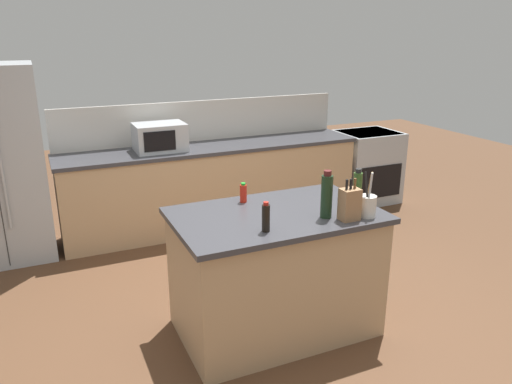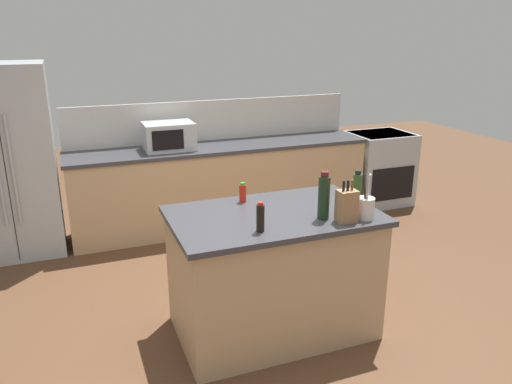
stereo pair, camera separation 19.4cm
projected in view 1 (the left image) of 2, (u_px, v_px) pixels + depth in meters
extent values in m
plane|color=brown|center=(275.00, 327.00, 3.82)|extent=(14.00, 14.00, 0.00)
cube|color=tan|center=(214.00, 187.00, 5.70)|extent=(3.35, 0.62, 0.90)
cube|color=#38383D|center=(213.00, 147.00, 5.56)|extent=(3.39, 0.66, 0.04)
cube|color=beige|center=(203.00, 120.00, 5.75)|extent=(3.35, 0.03, 0.46)
cube|color=tan|center=(275.00, 275.00, 3.68)|extent=(1.40, 0.84, 0.90)
cube|color=#38383D|center=(276.00, 215.00, 3.53)|extent=(1.46, 0.90, 0.04)
cylinder|color=#ADB2B7|center=(2.00, 175.00, 4.45)|extent=(0.02, 0.02, 1.04)
cube|color=#ADB2B7|center=(366.00, 167.00, 6.52)|extent=(0.76, 0.64, 0.92)
cube|color=black|center=(381.00, 182.00, 6.28)|extent=(0.61, 0.01, 0.41)
cube|color=black|center=(369.00, 133.00, 6.38)|extent=(0.68, 0.58, 0.02)
cube|color=#ADB2B7|center=(160.00, 137.00, 5.28)|extent=(0.53, 0.38, 0.29)
cube|color=black|center=(160.00, 141.00, 5.09)|extent=(0.33, 0.01, 0.20)
cube|color=#936B47|center=(350.00, 204.00, 3.37)|extent=(0.13, 0.10, 0.22)
cylinder|color=black|center=(347.00, 185.00, 3.31)|extent=(0.02, 0.02, 0.07)
cylinder|color=black|center=(351.00, 184.00, 3.32)|extent=(0.02, 0.02, 0.07)
cylinder|color=brown|center=(355.00, 183.00, 3.34)|extent=(0.02, 0.02, 0.07)
cylinder|color=beige|center=(367.00, 206.00, 3.44)|extent=(0.12, 0.12, 0.15)
cylinder|color=olive|center=(370.00, 184.00, 3.40)|extent=(0.01, 0.05, 0.18)
cylinder|color=black|center=(366.00, 185.00, 3.39)|extent=(0.01, 0.05, 0.18)
cylinder|color=#B2B2B7|center=(371.00, 185.00, 3.38)|extent=(0.01, 0.03, 0.18)
cylinder|color=red|center=(243.00, 194.00, 3.73)|extent=(0.05, 0.05, 0.13)
cylinder|color=green|center=(243.00, 184.00, 3.70)|extent=(0.03, 0.03, 0.02)
cylinder|color=black|center=(327.00, 197.00, 3.40)|extent=(0.08, 0.08, 0.30)
cylinder|color=#4C1919|center=(328.00, 173.00, 3.35)|extent=(0.05, 0.05, 0.04)
cylinder|color=#2D4C1E|center=(357.00, 189.00, 3.63)|extent=(0.07, 0.07, 0.25)
cylinder|color=black|center=(358.00, 171.00, 3.59)|extent=(0.04, 0.04, 0.03)
cylinder|color=black|center=(266.00, 218.00, 3.18)|extent=(0.05, 0.05, 0.18)
cylinder|color=#B22319|center=(266.00, 204.00, 3.15)|extent=(0.03, 0.03, 0.02)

